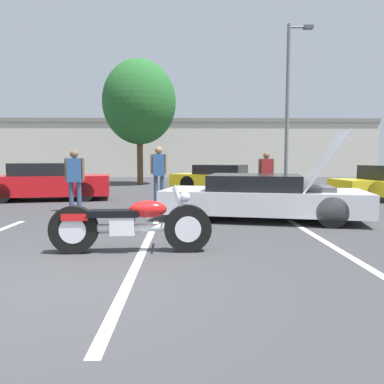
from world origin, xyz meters
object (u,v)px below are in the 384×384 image
(spectator_near_motorcycle, at_px, (266,172))
(spectator_midground, at_px, (159,170))
(motorcycle, at_px, (131,224))
(spectator_by_show_car, at_px, (75,176))
(show_car_hood_open, at_px, (263,196))
(parked_car_mid_right_row, at_px, (224,178))
(parked_car_mid_left_row, at_px, (46,182))
(light_pole, at_px, (289,99))
(tree_background, at_px, (139,102))

(spectator_near_motorcycle, relative_size, spectator_midground, 0.91)
(motorcycle, xyz_separation_m, spectator_by_show_car, (-2.08, 4.27, 0.54))
(show_car_hood_open, bearing_deg, parked_car_mid_right_row, 103.70)
(show_car_hood_open, distance_m, spectator_near_motorcycle, 3.74)
(show_car_hood_open, relative_size, parked_car_mid_left_row, 1.11)
(motorcycle, bearing_deg, parked_car_mid_left_row, 116.20)
(light_pole, height_order, spectator_by_show_car, light_pole)
(tree_background, height_order, parked_car_mid_right_row, tree_background)
(light_pole, distance_m, parked_car_mid_right_row, 5.25)
(tree_background, distance_m, parked_car_mid_left_row, 8.63)
(motorcycle, bearing_deg, parked_car_mid_right_row, 74.69)
(tree_background, relative_size, motorcycle, 2.73)
(light_pole, distance_m, tree_background, 7.68)
(spectator_near_motorcycle, bearing_deg, motorcycle, -117.43)
(spectator_midground, bearing_deg, parked_car_mid_right_row, 61.37)
(parked_car_mid_left_row, distance_m, spectator_midground, 4.04)
(spectator_near_motorcycle, height_order, spectator_by_show_car, spectator_by_show_car)
(light_pole, height_order, motorcycle, light_pole)
(tree_background, bearing_deg, show_car_hood_open, -69.86)
(light_pole, xyz_separation_m, show_car_hood_open, (-3.14, -9.50, -3.70))
(spectator_midground, bearing_deg, light_pole, 47.79)
(tree_background, relative_size, parked_car_mid_right_row, 1.36)
(parked_car_mid_left_row, xyz_separation_m, spectator_midground, (3.88, -1.03, 0.46))
(parked_car_mid_right_row, height_order, spectator_by_show_car, spectator_by_show_car)
(parked_car_mid_right_row, distance_m, spectator_midground, 5.23)
(tree_background, bearing_deg, spectator_by_show_car, -92.50)
(light_pole, relative_size, parked_car_mid_right_row, 1.59)
(motorcycle, height_order, spectator_near_motorcycle, spectator_near_motorcycle)
(tree_background, height_order, spectator_midground, tree_background)
(tree_background, bearing_deg, spectator_midground, -79.22)
(tree_background, distance_m, show_car_hood_open, 12.91)
(show_car_hood_open, xyz_separation_m, spectator_near_motorcycle, (0.84, 3.62, 0.42))
(show_car_hood_open, xyz_separation_m, parked_car_mid_left_row, (-6.52, 4.15, 0.07))
(motorcycle, relative_size, spectator_by_show_car, 1.48)
(parked_car_mid_left_row, bearing_deg, tree_background, 62.38)
(spectator_near_motorcycle, distance_m, spectator_midground, 3.51)
(parked_car_mid_left_row, distance_m, spectator_near_motorcycle, 7.38)
(spectator_near_motorcycle, bearing_deg, spectator_midground, -171.83)
(light_pole, bearing_deg, motorcycle, -114.69)
(parked_car_mid_right_row, bearing_deg, spectator_near_motorcycle, -51.98)
(parked_car_mid_left_row, xyz_separation_m, spectator_by_show_car, (1.82, -2.91, 0.37))
(motorcycle, relative_size, spectator_midground, 1.36)
(motorcycle, height_order, spectator_by_show_car, spectator_by_show_car)
(light_pole, height_order, show_car_hood_open, light_pole)
(light_pole, relative_size, spectator_midground, 4.34)
(light_pole, relative_size, tree_background, 1.17)
(parked_car_mid_right_row, xyz_separation_m, spectator_by_show_car, (-4.55, -6.45, 0.41))
(tree_background, height_order, spectator_near_motorcycle, tree_background)
(tree_background, height_order, motorcycle, tree_background)
(light_pole, distance_m, motorcycle, 14.30)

